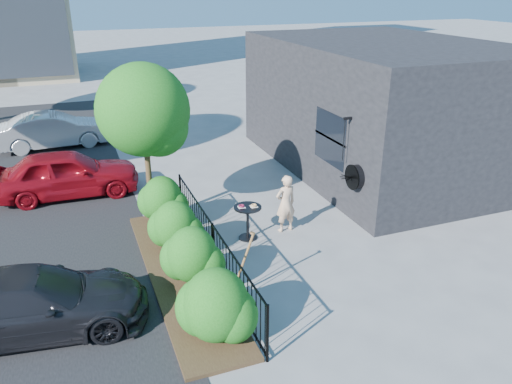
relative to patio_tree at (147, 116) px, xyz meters
name	(u,v)px	position (x,y,z in m)	size (l,w,h in m)	color
ground	(279,257)	(2.24, -2.76, -2.76)	(120.00, 120.00, 0.00)	gray
shop_building	(381,105)	(7.73, 1.74, -0.76)	(6.22, 9.00, 4.00)	black
fence	(213,246)	(0.74, -2.76, -2.20)	(0.05, 6.05, 1.10)	black
planting_bed	(182,274)	(0.04, -2.76, -2.72)	(1.30, 6.00, 0.08)	#382616
shrubs	(184,243)	(0.14, -2.66, -2.06)	(1.10, 5.60, 1.24)	#195F15
patio_tree	(147,116)	(0.00, 0.00, 0.00)	(2.20, 2.20, 3.94)	#3F2B19
cafe_table	(248,217)	(1.89, -1.70, -2.19)	(0.66, 0.66, 0.88)	black
woman	(286,203)	(2.89, -1.63, -2.04)	(0.53, 0.35, 1.45)	#DBB08D
shovel	(242,268)	(0.98, -3.86, -2.16)	(0.47, 0.18, 1.38)	brown
car_red	(67,173)	(-1.98, 2.59, -2.10)	(1.58, 3.92, 1.34)	#A50D1A
car_silver	(54,130)	(-2.28, 7.57, -2.12)	(1.36, 3.89, 1.28)	#ACABB0
car_darkgrey	(31,303)	(-2.76, -3.56, -2.19)	(1.60, 3.92, 1.14)	black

